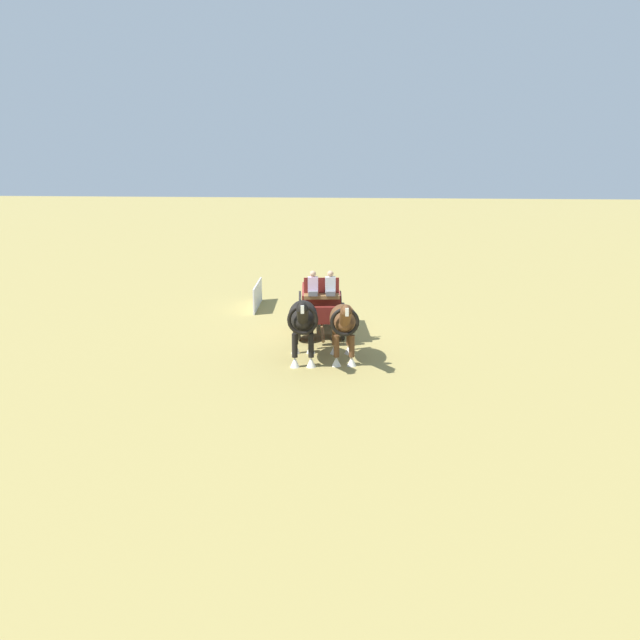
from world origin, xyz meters
TOP-DOWN VIEW (x-y plane):
  - ground_plane at (0.00, 0.00)m, footprint 220.00×220.00m
  - show_wagon at (0.18, 0.03)m, footprint 5.88×2.17m
  - draft_horse_near at (3.63, 1.18)m, footprint 2.98×1.16m
  - draft_horse_off at (3.80, -0.11)m, footprint 3.21×1.24m
  - sponsor_banner at (-4.00, -3.35)m, footprint 3.19×0.42m

SIDE VIEW (x-z plane):
  - ground_plane at x=0.00m, z-range 0.00..0.00m
  - sponsor_banner at x=-4.00m, z-range 0.00..1.10m
  - show_wagon at x=0.18m, z-range -0.13..2.51m
  - draft_horse_near at x=3.63m, z-range 0.23..2.42m
  - draft_horse_off at x=3.80m, z-range 0.27..2.58m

